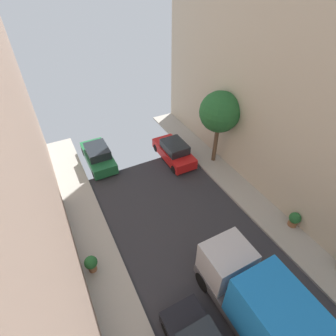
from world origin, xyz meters
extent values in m
cylinder|color=black|center=(-3.48, 4.67, 0.32)|extent=(0.22, 0.64, 0.64)
cylinder|color=black|center=(-1.92, 4.67, 0.32)|extent=(0.22, 0.64, 0.64)
cube|color=#1E6638|center=(-2.70, 17.59, 0.55)|extent=(1.76, 4.20, 0.76)
cube|color=#1E2328|center=(-2.70, 17.44, 1.25)|extent=(1.56, 2.10, 0.64)
cylinder|color=black|center=(-3.48, 19.14, 0.32)|extent=(0.22, 0.64, 0.64)
cylinder|color=black|center=(-1.92, 19.14, 0.32)|extent=(0.22, 0.64, 0.64)
cylinder|color=black|center=(-3.48, 16.04, 0.32)|extent=(0.22, 0.64, 0.64)
cylinder|color=black|center=(-1.92, 16.04, 0.32)|extent=(0.22, 0.64, 0.64)
cube|color=red|center=(2.70, 15.39, 0.55)|extent=(1.76, 4.20, 0.76)
cube|color=#1E2328|center=(2.70, 15.24, 1.25)|extent=(1.56, 2.10, 0.64)
cylinder|color=black|center=(1.92, 16.94, 0.32)|extent=(0.22, 0.64, 0.64)
cylinder|color=black|center=(3.48, 16.94, 0.32)|extent=(0.22, 0.64, 0.64)
cylinder|color=black|center=(1.92, 13.84, 0.32)|extent=(0.22, 0.64, 0.64)
cylinder|color=black|center=(3.48, 13.84, 0.32)|extent=(0.22, 0.64, 0.64)
cube|color=#4C4C51|center=(0.00, 3.05, 0.73)|extent=(2.20, 6.60, 0.50)
cube|color=#B7B7BC|center=(0.00, 5.45, 1.83)|extent=(2.10, 1.80, 1.70)
cube|color=blue|center=(0.00, 2.05, 2.18)|extent=(2.24, 4.20, 2.40)
cylinder|color=black|center=(-0.98, 5.65, 0.48)|extent=(0.30, 0.96, 0.96)
cylinder|color=black|center=(0.98, 5.65, 0.48)|extent=(0.30, 0.96, 0.96)
cylinder|color=brown|center=(5.29, 13.66, 1.68)|extent=(0.31, 0.31, 3.06)
sphere|color=#23602D|center=(5.29, 13.66, 4.28)|extent=(2.84, 2.84, 2.84)
cylinder|color=brown|center=(-5.52, 8.93, 0.35)|extent=(0.42, 0.42, 0.40)
sphere|color=#23602D|center=(-5.52, 8.93, 0.81)|extent=(0.65, 0.65, 0.65)
cylinder|color=brown|center=(5.75, 6.24, 0.33)|extent=(0.52, 0.52, 0.36)
sphere|color=#23602D|center=(5.75, 6.24, 0.77)|extent=(0.66, 0.66, 0.66)
camera|label=1|loc=(-5.35, 0.97, 12.66)|focal=27.87mm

